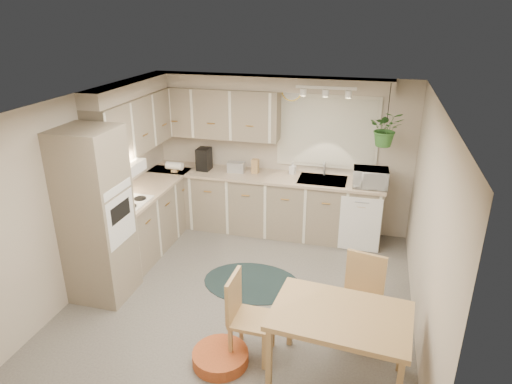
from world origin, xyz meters
TOP-DOWN VIEW (x-y plane):
  - floor at (0.00, 0.00)m, footprint 4.20×4.20m
  - ceiling at (0.00, 0.00)m, footprint 4.20×4.20m
  - wall_back at (0.00, 2.10)m, footprint 4.00×0.04m
  - wall_front at (0.00, -2.10)m, footprint 4.00×0.04m
  - wall_left at (-2.00, 0.00)m, footprint 0.04×4.20m
  - wall_right at (2.00, 0.00)m, footprint 0.04×4.20m
  - base_cab_left at (-1.70, 0.88)m, footprint 0.60×1.85m
  - base_cab_back at (-0.20, 1.80)m, footprint 3.60×0.60m
  - counter_left at (-1.69, 0.88)m, footprint 0.64×1.89m
  - counter_back at (-0.20, 1.79)m, footprint 3.64×0.64m
  - oven_stack at (-1.68, -0.38)m, footprint 0.65×0.65m
  - wall_oven_face at (-1.35, -0.38)m, footprint 0.02×0.56m
  - upper_cab_left at (-1.82, 1.00)m, footprint 0.35×2.00m
  - upper_cab_back at (-1.00, 1.93)m, footprint 2.00×0.35m
  - soffit_left at (-1.85, 1.00)m, footprint 0.30×2.00m
  - soffit_back at (-0.20, 1.95)m, footprint 3.60×0.30m
  - cooktop at (-1.68, 0.30)m, footprint 0.52×0.58m
  - range_hood at (-1.70, 0.30)m, footprint 0.40×0.60m
  - window_blinds at (0.70, 2.07)m, footprint 1.40×0.02m
  - window_frame at (0.70, 2.08)m, footprint 1.50×0.02m
  - sink at (0.70, 1.80)m, footprint 0.70×0.48m
  - dishwasher_front at (1.30, 1.49)m, footprint 0.58×0.02m
  - track_light_bar at (0.70, 1.55)m, footprint 0.80×0.04m
  - wall_clock at (0.15, 2.07)m, footprint 0.30×0.03m
  - dining_table at (1.23, -1.12)m, footprint 1.30×0.93m
  - chair_left at (0.37, -0.96)m, footprint 0.43×0.43m
  - chair_back at (1.38, -0.46)m, footprint 0.52×0.52m
  - braided_rug at (0.03, 0.29)m, footprint 1.29×0.98m
  - pet_bed at (0.10, -1.17)m, footprint 0.69×0.69m
  - microwave at (1.38, 1.70)m, footprint 0.50×0.29m
  - soap_bottle at (0.22, 1.95)m, footprint 0.13×0.21m
  - hanging_plant at (1.52, 1.70)m, footprint 0.47×0.51m
  - coffee_maker at (-1.16, 1.80)m, footprint 0.20×0.24m
  - toaster at (-0.64, 1.82)m, footprint 0.27×0.17m
  - knife_block at (-0.34, 1.85)m, footprint 0.11×0.11m

SIDE VIEW (x-z plane):
  - floor at x=0.00m, z-range 0.00..0.00m
  - braided_rug at x=0.03m, z-range 0.00..0.01m
  - pet_bed at x=0.10m, z-range 0.00..0.13m
  - dining_table at x=1.23m, z-range 0.00..0.78m
  - dishwasher_front at x=1.30m, z-range 0.01..0.84m
  - chair_left at x=0.37m, z-range 0.00..0.90m
  - base_cab_left at x=-1.70m, z-range 0.00..0.90m
  - base_cab_back at x=-0.20m, z-range 0.00..0.90m
  - chair_back at x=1.38m, z-range 0.00..0.94m
  - sink at x=0.70m, z-range 0.85..0.95m
  - counter_left at x=-1.69m, z-range 0.90..0.94m
  - counter_back at x=-0.20m, z-range 0.90..0.94m
  - cooktop at x=-1.68m, z-range 0.93..0.95m
  - soap_bottle at x=0.22m, z-range 0.94..1.03m
  - toaster at x=-0.64m, z-range 0.94..1.10m
  - knife_block at x=-0.34m, z-range 0.94..1.16m
  - oven_stack at x=-1.68m, z-range 0.00..2.10m
  - wall_oven_face at x=-1.35m, z-range 0.76..1.34m
  - microwave at x=1.38m, z-range 0.94..1.27m
  - coffee_maker at x=-1.16m, z-range 0.94..1.29m
  - wall_back at x=0.00m, z-range 0.00..2.40m
  - wall_front at x=0.00m, z-range 0.00..2.40m
  - wall_left at x=-2.00m, z-range 0.00..2.40m
  - wall_right at x=2.00m, z-range 0.00..2.40m
  - range_hood at x=-1.70m, z-range 1.33..1.47m
  - window_blinds at x=0.70m, z-range 1.10..2.10m
  - window_frame at x=0.70m, z-range 1.05..2.15m
  - hanging_plant at x=1.52m, z-range 1.55..1.93m
  - upper_cab_left at x=-1.82m, z-range 1.45..2.20m
  - upper_cab_back at x=-1.00m, z-range 1.45..2.20m
  - wall_clock at x=0.15m, z-range 2.03..2.33m
  - soffit_left at x=-1.85m, z-range 2.20..2.40m
  - soffit_back at x=-0.20m, z-range 2.20..2.40m
  - track_light_bar at x=0.70m, z-range 2.31..2.35m
  - ceiling at x=0.00m, z-range 2.40..2.40m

